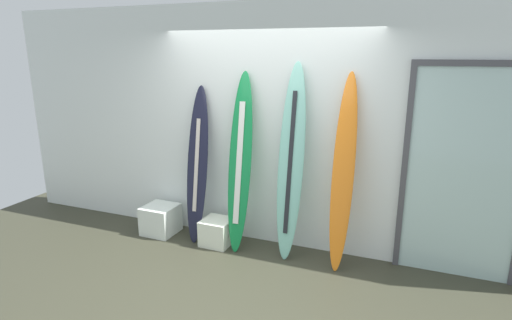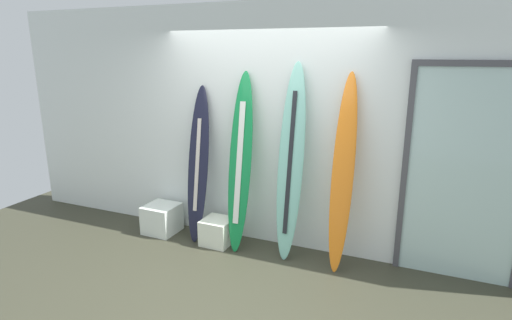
# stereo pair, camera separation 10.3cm
# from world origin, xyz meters

# --- Properties ---
(ground) EXTENTS (8.00, 8.00, 0.04)m
(ground) POSITION_xyz_m (0.00, 0.00, -0.02)
(ground) COLOR #343427
(wall_back) EXTENTS (7.20, 0.20, 2.80)m
(wall_back) POSITION_xyz_m (0.00, 1.30, 1.40)
(wall_back) COLOR white
(wall_back) RESTS_ON ground
(surfboard_charcoal) EXTENTS (0.28, 0.41, 1.88)m
(surfboard_charcoal) POSITION_xyz_m (-0.80, 0.98, 0.92)
(surfboard_charcoal) COLOR black
(surfboard_charcoal) RESTS_ON ground
(surfboard_emerald) EXTENTS (0.28, 0.44, 2.06)m
(surfboard_emerald) POSITION_xyz_m (-0.23, 0.95, 1.01)
(surfboard_emerald) COLOR #148441
(surfboard_emerald) RESTS_ON ground
(surfboard_seafoam) EXTENTS (0.30, 0.41, 2.17)m
(surfboard_seafoam) POSITION_xyz_m (0.37, 0.97, 1.07)
(surfboard_seafoam) COLOR #81C9B7
(surfboard_seafoam) RESTS_ON ground
(surfboard_sunset) EXTENTS (0.23, 0.43, 2.07)m
(surfboard_sunset) POSITION_xyz_m (0.94, 0.96, 1.02)
(surfboard_sunset) COLOR orange
(surfboard_sunset) RESTS_ON ground
(display_block_left) EXTENTS (0.41, 0.41, 0.36)m
(display_block_left) POSITION_xyz_m (-1.33, 0.92, 0.18)
(display_block_left) COLOR silver
(display_block_left) RESTS_ON ground
(display_block_center) EXTENTS (0.35, 0.35, 0.31)m
(display_block_center) POSITION_xyz_m (-0.51, 0.90, 0.16)
(display_block_center) COLOR white
(display_block_center) RESTS_ON ground
(glass_door) EXTENTS (1.16, 0.06, 2.19)m
(glass_door) POSITION_xyz_m (2.08, 1.18, 1.13)
(glass_door) COLOR silver
(glass_door) RESTS_ON ground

